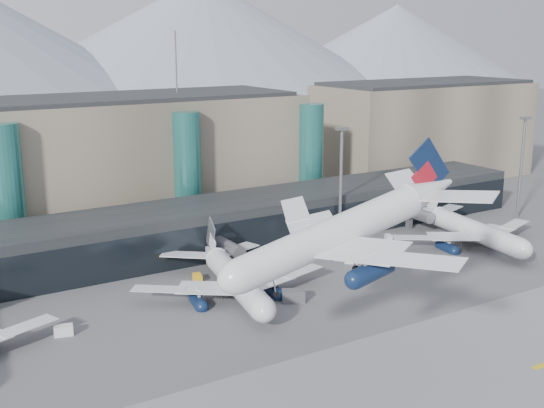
% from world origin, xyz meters
% --- Properties ---
extents(ground, '(900.00, 900.00, 0.00)m').
position_xyz_m(ground, '(0.00, 0.00, 0.00)').
color(ground, '#515154').
rests_on(ground, ground).
extents(runway_strip, '(400.00, 40.00, 0.04)m').
position_xyz_m(runway_strip, '(0.00, -15.00, 0.02)').
color(runway_strip, slate).
rests_on(runway_strip, ground).
extents(runway_markings, '(128.00, 1.00, 0.02)m').
position_xyz_m(runway_markings, '(-0.00, -15.00, 0.05)').
color(runway_markings, gold).
rests_on(runway_markings, ground).
extents(concourse, '(170.00, 27.00, 10.00)m').
position_xyz_m(concourse, '(-0.02, 57.73, 4.97)').
color(concourse, black).
rests_on(concourse, ground).
extents(terminal_main, '(130.00, 30.00, 31.00)m').
position_xyz_m(terminal_main, '(-25.00, 90.00, 15.44)').
color(terminal_main, gray).
rests_on(terminal_main, ground).
extents(terminal_east, '(70.00, 30.00, 31.00)m').
position_xyz_m(terminal_east, '(95.00, 90.00, 15.44)').
color(terminal_east, gray).
rests_on(terminal_east, ground).
extents(teal_towers, '(116.40, 19.40, 46.00)m').
position_xyz_m(teal_towers, '(-14.99, 74.01, 14.01)').
color(teal_towers, '#266C67').
rests_on(teal_towers, ground).
extents(lightmast_mid, '(3.00, 1.20, 25.60)m').
position_xyz_m(lightmast_mid, '(30.00, 48.00, 14.42)').
color(lightmast_mid, slate).
rests_on(lightmast_mid, ground).
extents(lightmast_right, '(3.00, 1.20, 25.60)m').
position_xyz_m(lightmast_right, '(80.00, 40.00, 14.42)').
color(lightmast_right, slate).
rests_on(lightmast_right, ground).
extents(hero_jet, '(37.11, 38.25, 12.32)m').
position_xyz_m(hero_jet, '(-7.21, -3.37, 22.17)').
color(hero_jet, silver).
rests_on(hero_jet, ground).
extents(jet_parked_mid, '(36.82, 37.47, 12.08)m').
position_xyz_m(jet_parked_mid, '(-6.03, 32.49, 4.57)').
color(jet_parked_mid, silver).
rests_on(jet_parked_mid, ground).
extents(jet_parked_right, '(38.30, 38.49, 12.47)m').
position_xyz_m(jet_parked_right, '(52.99, 32.55, 4.72)').
color(jet_parked_right, silver).
rests_on(jet_parked_right, ground).
extents(veh_a, '(3.16, 2.26, 1.60)m').
position_xyz_m(veh_a, '(-36.52, 30.17, 0.80)').
color(veh_a, silver).
rests_on(veh_a, ground).
extents(veh_b, '(1.99, 2.68, 1.39)m').
position_xyz_m(veh_b, '(-8.68, 40.90, 0.69)').
color(veh_b, gold).
rests_on(veh_b, ground).
extents(veh_c, '(4.44, 3.65, 2.18)m').
position_xyz_m(veh_c, '(1.08, 22.93, 1.09)').
color(veh_c, '#49484D').
rests_on(veh_c, ground).
extents(veh_d, '(2.19, 2.70, 1.36)m').
position_xyz_m(veh_d, '(39.19, 41.93, 0.68)').
color(veh_d, silver).
rests_on(veh_d, ground).
extents(veh_e, '(3.67, 2.42, 1.94)m').
position_xyz_m(veh_e, '(54.77, 34.01, 0.97)').
color(veh_e, gold).
rests_on(veh_e, ground).
extents(veh_g, '(2.90, 2.70, 1.47)m').
position_xyz_m(veh_g, '(22.44, 34.16, 0.74)').
color(veh_g, silver).
rests_on(veh_g, ground).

